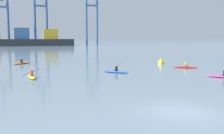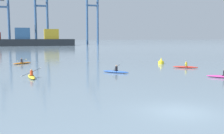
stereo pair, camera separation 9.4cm
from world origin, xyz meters
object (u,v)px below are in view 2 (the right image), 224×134
object	(u,v)px
container_barge	(24,40)
kayak_orange	(22,63)
gantry_crane_west	(1,14)
kayak_yellow	(31,76)
gantry_crane_east_mid	(93,13)
channel_buoy	(161,62)
kayak_magenta	(224,76)
gantry_crane_west_mid	(41,13)
kayak_red	(185,67)
kayak_blue	(116,71)

from	to	relation	value
container_barge	kayak_orange	size ratio (longest dim) A/B	16.24
gantry_crane_west	kayak_yellow	xyz separation A→B (m)	(13.68, -114.93, -15.56)
gantry_crane_east_mid	kayak_orange	size ratio (longest dim) A/B	11.64
channel_buoy	kayak_magenta	bearing A→B (deg)	-92.16
container_barge	kayak_yellow	size ratio (longest dim) A/B	14.23
gantry_crane_west_mid	kayak_red	world-z (taller)	gantry_crane_west_mid
gantry_crane_east_mid	kayak_orange	world-z (taller)	gantry_crane_east_mid
gantry_crane_east_mid	kayak_orange	bearing A→B (deg)	-108.79
kayak_blue	gantry_crane_west_mid	bearing A→B (deg)	91.91
container_barge	kayak_blue	xyz separation A→B (m)	(12.75, -105.50, -2.63)
kayak_blue	kayak_yellow	xyz separation A→B (m)	(-9.63, -1.20, 0.00)
gantry_crane_west	kayak_blue	size ratio (longest dim) A/B	11.39
channel_buoy	kayak_orange	distance (m)	22.11
gantry_crane_west_mid	kayak_orange	world-z (taller)	gantry_crane_west_mid
container_barge	kayak_red	xyz separation A→B (m)	(23.52, -103.54, -2.63)
kayak_magenta	kayak_red	distance (m)	9.13
gantry_crane_west	kayak_yellow	distance (m)	116.78
kayak_blue	kayak_yellow	distance (m)	9.71
kayak_magenta	kayak_yellow	size ratio (longest dim) A/B	0.82
gantry_crane_west	kayak_yellow	world-z (taller)	gantry_crane_west
kayak_blue	kayak_red	distance (m)	10.95
gantry_crane_west_mid	kayak_blue	size ratio (longest dim) A/B	11.81
kayak_magenta	kayak_blue	world-z (taller)	kayak_blue
kayak_red	kayak_orange	world-z (taller)	kayak_red
gantry_crane_west	kayak_orange	xyz separation A→B (m)	(12.30, -99.34, -15.56)
gantry_crane_west	kayak_yellow	bearing A→B (deg)	-83.21
gantry_crane_east_mid	channel_buoy	xyz separation A→B (m)	(-14.32, -110.65, -17.58)
container_barge	kayak_blue	size ratio (longest dim) A/B	17.11
gantry_crane_west	gantry_crane_east_mid	bearing A→B (deg)	5.78
channel_buoy	kayak_blue	bearing A→B (deg)	-142.02
gantry_crane_west	gantry_crane_west_mid	size ratio (longest dim) A/B	0.96
gantry_crane_west	kayak_blue	bearing A→B (deg)	-78.42
gantry_crane_west	gantry_crane_east_mid	xyz separation A→B (m)	(47.75, 4.83, 2.21)
kayak_orange	gantry_crane_east_mid	bearing A→B (deg)	71.21
kayak_blue	kayak_red	bearing A→B (deg)	10.31
kayak_red	kayak_magenta	bearing A→B (deg)	-97.66
gantry_crane_west_mid	kayak_yellow	bearing A→B (deg)	-92.85
gantry_crane_east_mid	kayak_blue	distance (m)	122.35
gantry_crane_west_mid	channel_buoy	size ratio (longest dim) A/B	33.87
gantry_crane_east_mid	kayak_yellow	distance (m)	125.77
container_barge	kayak_yellow	bearing A→B (deg)	-88.33
container_barge	channel_buoy	size ratio (longest dim) A/B	49.07
kayak_blue	kayak_magenta	bearing A→B (deg)	-36.57
gantry_crane_west_mid	kayak_yellow	xyz separation A→B (m)	(-5.79, -116.16, -16.55)
container_barge	gantry_crane_east_mid	bearing A→B (deg)	19.35
channel_buoy	kayak_blue	world-z (taller)	kayak_blue
channel_buoy	gantry_crane_west_mid	bearing A→B (deg)	97.43
gantry_crane_east_mid	kayak_blue	xyz separation A→B (m)	(-24.44, -118.56, -17.77)
kayak_blue	kayak_orange	xyz separation A→B (m)	(-11.01, 14.39, 0.00)
container_barge	gantry_crane_east_mid	xyz separation A→B (m)	(37.19, 13.06, 15.14)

